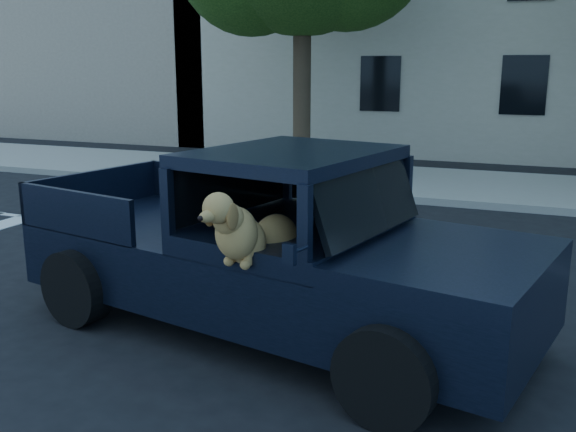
% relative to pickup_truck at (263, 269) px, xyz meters
% --- Properties ---
extents(ground, '(120.00, 120.00, 0.00)m').
position_rel_pickup_truck_xyz_m(ground, '(0.91, -0.36, -0.65)').
color(ground, black).
rests_on(ground, ground).
extents(far_sidewalk, '(60.00, 4.00, 0.15)m').
position_rel_pickup_truck_xyz_m(far_sidewalk, '(0.91, 8.84, -0.58)').
color(far_sidewalk, gray).
rests_on(far_sidewalk, ground).
extents(lane_stripes, '(21.60, 0.14, 0.01)m').
position_rel_pickup_truck_xyz_m(lane_stripes, '(2.91, 3.04, -0.64)').
color(lane_stripes, silver).
rests_on(lane_stripes, ground).
extents(building_left, '(12.00, 6.00, 8.00)m').
position_rel_pickup_truck_xyz_m(building_left, '(-14.09, 16.14, 3.35)').
color(building_left, tan).
rests_on(building_left, ground).
extents(pickup_truck, '(5.68, 3.26, 1.92)m').
position_rel_pickup_truck_xyz_m(pickup_truck, '(0.00, 0.00, 0.00)').
color(pickup_truck, black).
rests_on(pickup_truck, ground).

